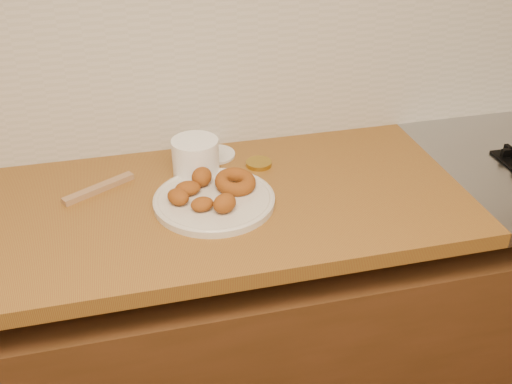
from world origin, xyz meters
TOP-DOWN VIEW (x-y plane):
  - base_cabinet at (0.00, 1.69)m, footprint 3.60×0.60m
  - backsplash at (0.00, 1.99)m, footprint 3.60×0.02m
  - donut_plate at (-0.13, 1.67)m, footprint 0.30×0.30m
  - ring_donut at (-0.07, 1.70)m, footprint 0.15×0.15m
  - fried_dough_chunks at (-0.16, 1.67)m, footprint 0.17×0.21m
  - plastic_tub at (-0.15, 1.82)m, footprint 0.15×0.15m
  - tub_lid at (-0.08, 1.91)m, footprint 0.14×0.14m
  - brass_jar_lid at (0.02, 1.83)m, footprint 0.07×0.07m
  - wooden_utensil at (-0.40, 1.79)m, footprint 0.18×0.12m

SIDE VIEW (x-z plane):
  - base_cabinet at x=0.00m, z-range 0.00..0.77m
  - tub_lid at x=-0.08m, z-range 0.90..0.91m
  - brass_jar_lid at x=0.02m, z-range 0.90..0.91m
  - wooden_utensil at x=-0.40m, z-range 0.90..0.92m
  - donut_plate at x=-0.13m, z-range 0.90..0.92m
  - ring_donut at x=-0.07m, z-range 0.91..0.96m
  - fried_dough_chunks at x=-0.16m, z-range 0.91..0.96m
  - plastic_tub at x=-0.15m, z-range 0.90..1.00m
  - backsplash at x=0.00m, z-range 0.90..1.50m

